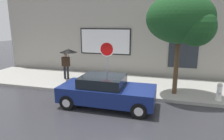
% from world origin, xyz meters
% --- Properties ---
extents(ground_plane, '(60.00, 60.00, 0.00)m').
position_xyz_m(ground_plane, '(0.00, 0.00, 0.00)').
color(ground_plane, '#333338').
extents(sidewalk, '(20.00, 4.00, 0.15)m').
position_xyz_m(sidewalk, '(0.00, 3.00, 0.07)').
color(sidewalk, '#A3A099').
rests_on(sidewalk, ground).
extents(building_facade, '(20.00, 0.67, 7.00)m').
position_xyz_m(building_facade, '(-0.01, 5.50, 3.48)').
color(building_facade, '#9E998E').
rests_on(building_facade, ground).
extents(parked_car, '(4.17, 1.89, 1.36)m').
position_xyz_m(parked_car, '(-0.39, -0.10, 0.68)').
color(parked_car, navy).
rests_on(parked_car, ground).
extents(fire_hydrant, '(0.30, 0.44, 0.82)m').
position_xyz_m(fire_hydrant, '(4.50, 1.56, 0.55)').
color(fire_hydrant, white).
rests_on(fire_hydrant, sidewalk).
extents(pedestrian_with_umbrella, '(1.08, 1.08, 1.92)m').
position_xyz_m(pedestrian_with_umbrella, '(-3.84, 2.96, 1.71)').
color(pedestrian_with_umbrella, black).
rests_on(pedestrian_with_umbrella, sidewalk).
extents(street_tree, '(3.12, 2.65, 4.86)m').
position_xyz_m(street_tree, '(2.70, 1.90, 3.74)').
color(street_tree, '#4C3823').
rests_on(street_tree, sidewalk).
extents(stop_sign, '(0.76, 0.10, 2.56)m').
position_xyz_m(stop_sign, '(-0.87, 1.57, 1.96)').
color(stop_sign, gray).
rests_on(stop_sign, sidewalk).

